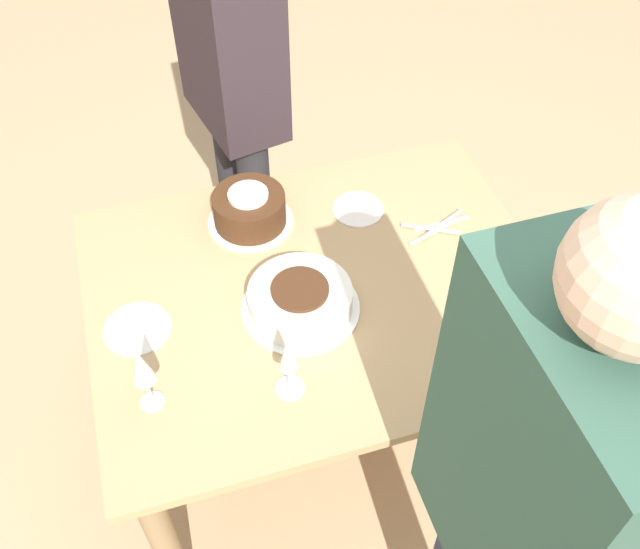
{
  "coord_description": "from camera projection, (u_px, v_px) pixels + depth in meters",
  "views": [
    {
      "loc": [
        0.36,
        1.18,
        2.18
      ],
      "look_at": [
        0.0,
        0.0,
        0.8
      ],
      "focal_mm": 40.0,
      "sensor_mm": 36.0,
      "label": 1
    }
  ],
  "objects": [
    {
      "name": "ground_plane",
      "position": [
        320.0,
        429.0,
        2.45
      ],
      "size": [
        12.0,
        12.0,
        0.0
      ],
      "primitive_type": "plane",
      "color": "tan"
    },
    {
      "name": "dining_table",
      "position": [
        320.0,
        316.0,
        1.98
      ],
      "size": [
        1.22,
        0.96,
        0.75
      ],
      "color": "tan",
      "rests_on": "ground_plane"
    },
    {
      "name": "cake_center_white",
      "position": [
        300.0,
        299.0,
        1.82
      ],
      "size": [
        0.31,
        0.31,
        0.08
      ],
      "color": "white",
      "rests_on": "dining_table"
    },
    {
      "name": "cake_front_chocolate",
      "position": [
        250.0,
        209.0,
        2.02
      ],
      "size": [
        0.25,
        0.25,
        0.11
      ],
      "color": "white",
      "rests_on": "dining_table"
    },
    {
      "name": "wine_glass_near",
      "position": [
        288.0,
        357.0,
        1.58
      ],
      "size": [
        0.07,
        0.07,
        0.2
      ],
      "color": "silver",
      "rests_on": "dining_table"
    },
    {
      "name": "wine_glass_far",
      "position": [
        142.0,
        368.0,
        1.55
      ],
      "size": [
        0.06,
        0.06,
        0.2
      ],
      "color": "silver",
      "rests_on": "dining_table"
    },
    {
      "name": "dessert_plate_left",
      "position": [
        358.0,
        209.0,
        2.09
      ],
      "size": [
        0.15,
        0.15,
        0.01
      ],
      "color": "white",
      "rests_on": "dining_table"
    },
    {
      "name": "dessert_plate_right",
      "position": [
        137.0,
        328.0,
        1.8
      ],
      "size": [
        0.17,
        0.17,
        0.01
      ],
      "color": "white",
      "rests_on": "dining_table"
    },
    {
      "name": "fork_pile",
      "position": [
        437.0,
        227.0,
        2.03
      ],
      "size": [
        0.21,
        0.09,
        0.01
      ],
      "color": "silver",
      "rests_on": "dining_table"
    },
    {
      "name": "napkin_stack",
      "position": [
        512.0,
        292.0,
        1.87
      ],
      "size": [
        0.14,
        0.18,
        0.02
      ],
      "color": "silver",
      "rests_on": "dining_table"
    },
    {
      "name": "person_cutting",
      "position": [
        232.0,
        70.0,
        2.24
      ],
      "size": [
        0.29,
        0.44,
        1.56
      ],
      "rotation": [
        0.0,
        0.0,
        1.77
      ],
      "color": "#232328",
      "rests_on": "ground_plane"
    },
    {
      "name": "person_watching",
      "position": [
        528.0,
        505.0,
        1.2
      ],
      "size": [
        0.22,
        0.4,
        1.7
      ],
      "rotation": [
        0.0,
        0.0,
        -1.57
      ],
      "color": "#2D334C",
      "rests_on": "ground_plane"
    }
  ]
}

